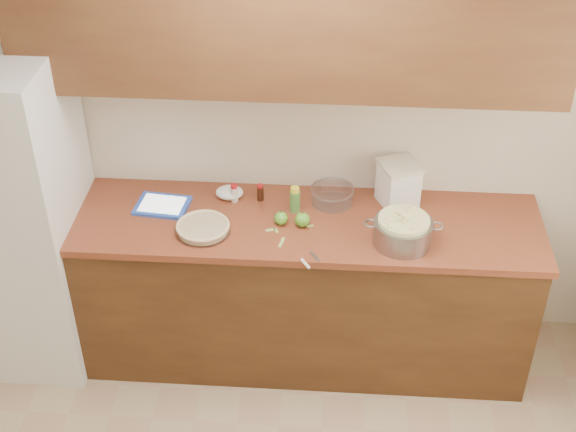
# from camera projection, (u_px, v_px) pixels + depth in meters

# --- Properties ---
(room_shell) EXTENTS (3.60, 3.60, 3.60)m
(room_shell) POSITION_uv_depth(u_px,v_px,m) (255.00, 384.00, 2.71)
(room_shell) COLOR tan
(room_shell) RESTS_ON ground
(counter_run) EXTENTS (2.64, 0.68, 0.92)m
(counter_run) POSITION_uv_depth(u_px,v_px,m) (286.00, 287.00, 4.40)
(counter_run) COLOR #523117
(counter_run) RESTS_ON ground
(upper_cabinets) EXTENTS (2.60, 0.34, 0.70)m
(upper_cabinets) POSITION_uv_depth(u_px,v_px,m) (288.00, 17.00, 3.65)
(upper_cabinets) COLOR brown
(upper_cabinets) RESTS_ON room_shell
(fridge) EXTENTS (0.70, 0.70, 1.80)m
(fridge) POSITION_uv_depth(u_px,v_px,m) (12.00, 216.00, 4.19)
(fridge) COLOR silver
(fridge) RESTS_ON ground
(pie) EXTENTS (0.28, 0.28, 0.04)m
(pie) POSITION_uv_depth(u_px,v_px,m) (203.00, 228.00, 4.04)
(pie) COLOR silver
(pie) RESTS_ON counter_run
(colander) EXTENTS (0.39, 0.29, 0.14)m
(colander) POSITION_uv_depth(u_px,v_px,m) (403.00, 231.00, 3.94)
(colander) COLOR gray
(colander) RESTS_ON counter_run
(flour_canister) EXTENTS (0.26, 0.26, 0.24)m
(flour_canister) POSITION_uv_depth(u_px,v_px,m) (398.00, 183.00, 4.19)
(flour_canister) COLOR white
(flour_canister) RESTS_ON counter_run
(tablet) EXTENTS (0.29, 0.24, 0.02)m
(tablet) POSITION_uv_depth(u_px,v_px,m) (162.00, 205.00, 4.22)
(tablet) COLOR blue
(tablet) RESTS_ON counter_run
(paring_knife) EXTENTS (0.10, 0.14, 0.01)m
(paring_knife) POSITION_uv_depth(u_px,v_px,m) (307.00, 262.00, 3.84)
(paring_knife) COLOR gray
(paring_knife) RESTS_ON counter_run
(lemon_bottle) EXTENTS (0.05, 0.05, 0.15)m
(lemon_bottle) POSITION_uv_depth(u_px,v_px,m) (295.00, 200.00, 4.16)
(lemon_bottle) COLOR #4C8C38
(lemon_bottle) RESTS_ON counter_run
(cinnamon_shaker) EXTENTS (0.04, 0.04, 0.10)m
(cinnamon_shaker) POSITION_uv_depth(u_px,v_px,m) (234.00, 193.00, 4.24)
(cinnamon_shaker) COLOR beige
(cinnamon_shaker) RESTS_ON counter_run
(vanilla_bottle) EXTENTS (0.03, 0.03, 0.10)m
(vanilla_bottle) POSITION_uv_depth(u_px,v_px,m) (260.00, 193.00, 4.25)
(vanilla_bottle) COLOR black
(vanilla_bottle) RESTS_ON counter_run
(mixing_bowl) EXTENTS (0.23, 0.23, 0.09)m
(mixing_bowl) POSITION_uv_depth(u_px,v_px,m) (332.00, 195.00, 4.23)
(mixing_bowl) COLOR silver
(mixing_bowl) RESTS_ON counter_run
(paper_towel) EXTENTS (0.17, 0.14, 0.06)m
(paper_towel) POSITION_uv_depth(u_px,v_px,m) (230.00, 192.00, 4.28)
(paper_towel) COLOR white
(paper_towel) RESTS_ON counter_run
(apple_left) EXTENTS (0.07, 0.07, 0.08)m
(apple_left) POSITION_uv_depth(u_px,v_px,m) (281.00, 218.00, 4.08)
(apple_left) COLOR #529C25
(apple_left) RESTS_ON counter_run
(apple_center) EXTENTS (0.08, 0.08, 0.09)m
(apple_center) POSITION_uv_depth(u_px,v_px,m) (302.00, 220.00, 4.07)
(apple_center) COLOR #529C25
(apple_center) RESTS_ON counter_run
(peel_a) EXTENTS (0.02, 0.04, 0.00)m
(peel_a) POSITION_uv_depth(u_px,v_px,m) (283.00, 240.00, 3.99)
(peel_a) COLOR #9BC25E
(peel_a) RESTS_ON counter_run
(peel_b) EXTENTS (0.05, 0.04, 0.00)m
(peel_b) POSITION_uv_depth(u_px,v_px,m) (270.00, 230.00, 4.06)
(peel_b) COLOR #9BC25E
(peel_b) RESTS_ON counter_run
(peel_c) EXTENTS (0.03, 0.04, 0.00)m
(peel_c) POSITION_uv_depth(u_px,v_px,m) (276.00, 230.00, 4.05)
(peel_c) COLOR #9BC25E
(peel_c) RESTS_ON counter_run
(peel_d) EXTENTS (0.02, 0.04, 0.00)m
(peel_d) POSITION_uv_depth(u_px,v_px,m) (280.00, 245.00, 3.96)
(peel_d) COLOR #9BC25E
(peel_d) RESTS_ON counter_run
(peel_e) EXTENTS (0.04, 0.03, 0.00)m
(peel_e) POSITION_uv_depth(u_px,v_px,m) (310.00, 226.00, 4.08)
(peel_e) COLOR #9BC25E
(peel_e) RESTS_ON counter_run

